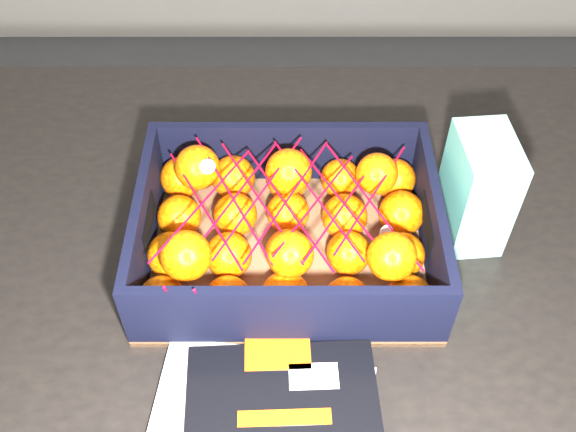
{
  "coord_description": "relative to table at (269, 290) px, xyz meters",
  "views": [
    {
      "loc": [
        -0.05,
        -0.42,
        1.44
      ],
      "look_at": [
        -0.05,
        0.08,
        0.86
      ],
      "focal_mm": 41.31,
      "sensor_mm": 36.0,
      "label": 1
    }
  ],
  "objects": [
    {
      "name": "table",
      "position": [
        0.0,
        0.0,
        0.0
      ],
      "size": [
        1.2,
        0.81,
        0.75
      ],
      "color": "black",
      "rests_on": "ground"
    },
    {
      "name": "produce_crate",
      "position": [
        0.03,
        -0.01,
        0.13
      ],
      "size": [
        0.37,
        0.28,
        0.11
      ],
      "color": "brown",
      "rests_on": "table"
    },
    {
      "name": "clementine_heap",
      "position": [
        0.02,
        -0.01,
        0.15
      ],
      "size": [
        0.35,
        0.26,
        0.11
      ],
      "color": "#FF6205",
      "rests_on": "produce_crate"
    },
    {
      "name": "mesh_net",
      "position": [
        0.02,
        -0.02,
        0.2
      ],
      "size": [
        0.31,
        0.25,
        0.09
      ],
      "color": "red",
      "rests_on": "clementine_heap"
    },
    {
      "name": "retail_carton",
      "position": [
        0.27,
        0.03,
        0.18
      ],
      "size": [
        0.08,
        0.11,
        0.16
      ],
      "primitive_type": "cube",
      "rotation": [
        0.0,
        0.0,
        0.09
      ],
      "color": "silver",
      "rests_on": "table"
    }
  ]
}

